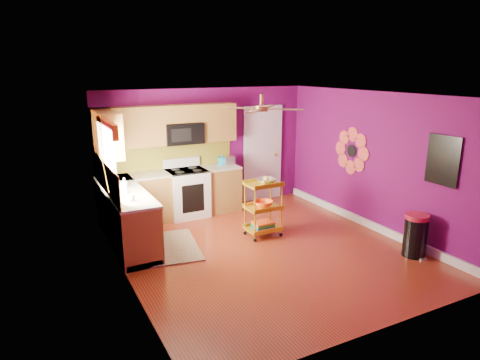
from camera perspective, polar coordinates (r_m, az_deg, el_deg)
ground at (r=7.12m, az=3.48°, el=-9.25°), size 5.00×5.00×0.00m
room_envelope at (r=6.64m, az=3.89°, el=3.77°), size 4.54×5.04×2.52m
lower_cabinets at (r=8.05m, az=-11.50°, el=-3.34°), size 2.81×2.31×0.94m
electric_range at (r=8.59m, az=-7.06°, el=-1.65°), size 0.76×0.66×1.13m
upper_cabinetry at (r=8.11m, az=-11.98°, el=6.69°), size 2.80×2.30×1.26m
left_window at (r=6.82m, az=-17.33°, el=4.32°), size 0.08×1.35×1.08m
panel_door at (r=9.50m, az=3.03°, el=3.41°), size 0.95×0.11×2.15m
right_wall_art at (r=7.79m, az=19.25°, el=3.20°), size 0.04×2.74×1.04m
ceiling_fan at (r=6.70m, az=2.90°, el=9.57°), size 1.01×1.01×0.26m
shag_rug at (r=7.28m, az=-9.08°, el=-8.76°), size 1.05×1.49×0.02m
rolling_cart at (r=7.50m, az=3.16°, el=-3.44°), size 0.60×0.44×1.08m
trash_can at (r=7.31m, az=22.34°, el=-6.85°), size 0.37×0.40×0.69m
teal_kettle at (r=8.85m, az=-2.43°, el=2.55°), size 0.18×0.18×0.21m
toaster at (r=8.84m, az=-1.49°, el=2.60°), size 0.22×0.15×0.18m
soap_bottle_a at (r=7.09m, az=-15.30°, el=-0.91°), size 0.09×0.10×0.21m
soap_bottle_b at (r=7.46m, az=-15.18°, el=-0.29°), size 0.13×0.13×0.17m
counter_dish at (r=7.57m, az=-15.59°, el=-0.53°), size 0.23×0.23×0.06m
counter_cup at (r=6.67m, az=-14.37°, el=-2.32°), size 0.13×0.13×0.10m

